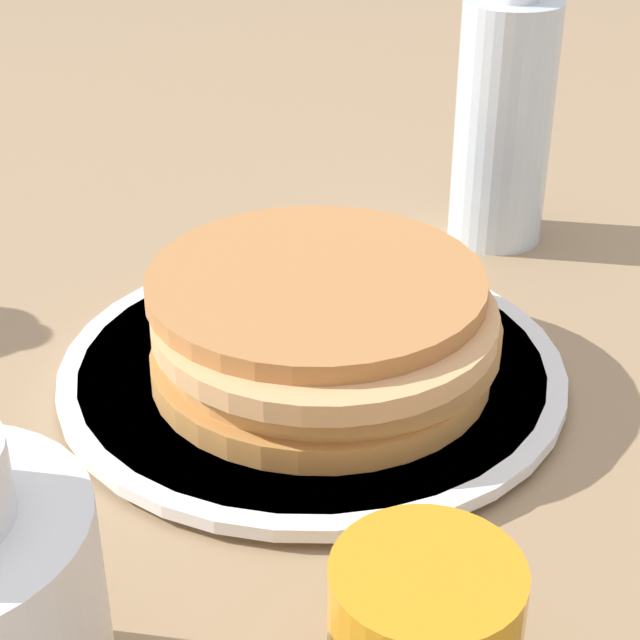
% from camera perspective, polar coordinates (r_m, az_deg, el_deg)
% --- Properties ---
extents(ground_plane, '(4.00, 4.00, 0.00)m').
position_cam_1_polar(ground_plane, '(0.62, 0.38, -1.96)').
color(ground_plane, '#9E7F5B').
extents(plate, '(0.28, 0.28, 0.01)m').
position_cam_1_polar(plate, '(0.59, 0.00, -2.78)').
color(plate, white).
rests_on(plate, ground_plane).
extents(pancake_stack, '(0.20, 0.20, 0.05)m').
position_cam_1_polar(pancake_stack, '(0.57, 0.14, -0.33)').
color(pancake_stack, '#CE8B44').
rests_on(pancake_stack, plate).
extents(water_bottle_near, '(0.07, 0.07, 0.18)m').
position_cam_1_polar(water_bottle_near, '(0.74, 9.76, 10.41)').
color(water_bottle_near, silver).
rests_on(water_bottle_near, ground_plane).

